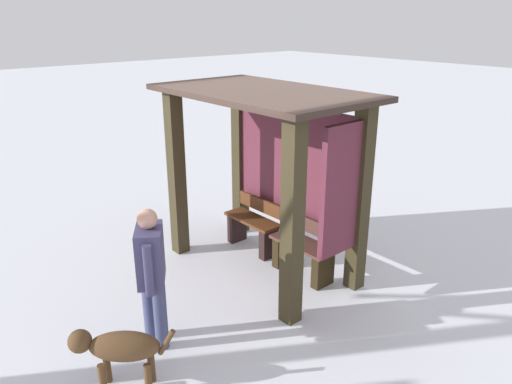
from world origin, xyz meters
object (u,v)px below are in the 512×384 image
object	(u,v)px
bench_center_inside	(304,251)
dog	(118,348)
person_walking	(151,268)
bench_left_inside	(253,227)
bus_shelter	(276,153)

from	to	relation	value
bench_center_inside	dog	world-z (taller)	bench_center_inside
bench_center_inside	person_walking	world-z (taller)	person_walking
bench_left_inside	dog	size ratio (longest dim) A/B	1.18
bench_center_inside	person_walking	distance (m)	2.32
bench_center_inside	dog	distance (m)	2.88
bus_shelter	bench_center_inside	size ratio (longest dim) A/B	3.00
bus_shelter	dog	distance (m)	3.09
person_walking	dog	bearing A→B (deg)	-56.94
bus_shelter	dog	world-z (taller)	bus_shelter
bench_center_inside	person_walking	xyz separation A→B (m)	(-0.00, -2.25, 0.56)
bench_left_inside	person_walking	size ratio (longest dim) A/B	0.61
person_walking	bench_center_inside	bearing A→B (deg)	89.89
bench_center_inside	dog	size ratio (longest dim) A/B	1.18
bench_center_inside	bench_left_inside	bearing A→B (deg)	-179.95
bench_left_inside	dog	distance (m)	3.19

